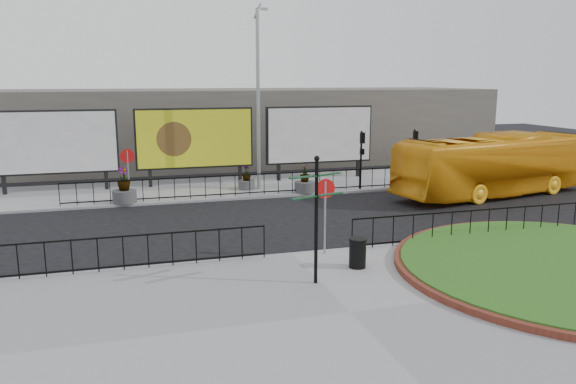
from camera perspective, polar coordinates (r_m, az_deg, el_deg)
name	(u,v)px	position (r m, az deg, el deg)	size (l,w,h in m)	color
ground	(292,256)	(18.55, 0.37, -6.51)	(90.00, 90.00, 0.00)	black
pavement_near	(350,314)	(14.12, 6.31, -12.25)	(30.00, 10.00, 0.12)	gray
pavement_far	(227,187)	(29.89, -6.20, 0.46)	(44.00, 6.00, 0.12)	gray
brick_edge	(571,267)	(18.82, 26.84, -6.85)	(10.40, 10.40, 0.18)	maroon
grass_lawn	(571,267)	(18.81, 26.85, -6.79)	(10.00, 10.00, 0.22)	#1D5316
railing_near_left	(98,255)	(17.39, -18.75, -6.06)	(10.00, 0.10, 1.10)	black
railing_near_right	(470,224)	(20.84, 18.04, -3.14)	(9.00, 0.10, 1.10)	black
railing_far	(257,184)	(27.37, -3.17, 0.80)	(18.00, 0.10, 1.10)	black
speed_sign_far	(128,164)	(26.59, -15.97, 2.78)	(0.64, 0.07, 2.47)	gray
speed_sign_near	(325,200)	(17.99, 3.79, -0.78)	(0.64, 0.07, 2.47)	gray
billboard_left	(53,143)	(30.24, -22.76, 4.64)	(6.20, 0.31, 4.10)	black
billboard_mid	(195,139)	(30.25, -9.44, 5.37)	(6.20, 0.31, 4.10)	black
billboard_right	(320,135)	(31.84, 3.23, 5.80)	(6.20, 0.31, 4.10)	black
lamp_post	(258,97)	(28.68, -3.04, 9.64)	(0.74, 0.18, 9.23)	gray
signal_pole_a	(362,151)	(28.90, 7.49, 4.15)	(0.22, 0.26, 3.00)	black
signal_pole_b	(414,149)	(30.22, 12.72, 4.28)	(0.22, 0.26, 3.00)	black
building_backdrop	(201,126)	(39.37, -8.85, 6.62)	(40.00, 10.00, 5.00)	#5B5850
fingerpost_sign	(316,208)	(15.26, 2.89, -1.58)	(1.66, 0.74, 3.58)	black
litter_bin	(358,253)	(17.10, 7.08, -6.15)	(0.55, 0.55, 0.90)	black
bus	(495,165)	(29.52, 20.25, 2.58)	(2.57, 10.99, 3.06)	orange
planter_a	(124,190)	(26.78, -16.30, 0.21)	(1.09, 1.09, 1.66)	#4C4C4F
planter_b	(247,180)	(28.98, -4.23, 1.19)	(0.86, 0.86, 1.28)	#4C4C4F
planter_c	(305,183)	(28.13, 1.70, 0.93)	(1.02, 1.02, 1.42)	#4C4C4F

